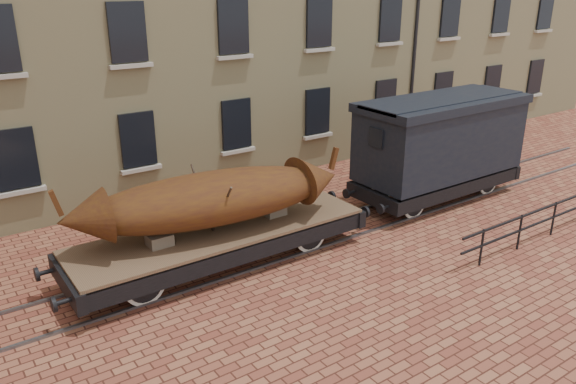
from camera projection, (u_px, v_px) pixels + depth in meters
ground at (297, 241)px, 15.62m from camera, size 90.00×90.00×0.00m
rail_track at (297, 240)px, 15.61m from camera, size 30.00×1.52×0.06m
flatcar_wagon at (220, 236)px, 14.07m from camera, size 8.48×2.30×1.28m
iron_boat at (211, 198)px, 13.58m from camera, size 7.13×2.75×1.69m
goods_van at (441, 137)px, 17.89m from camera, size 6.55×2.39×3.39m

